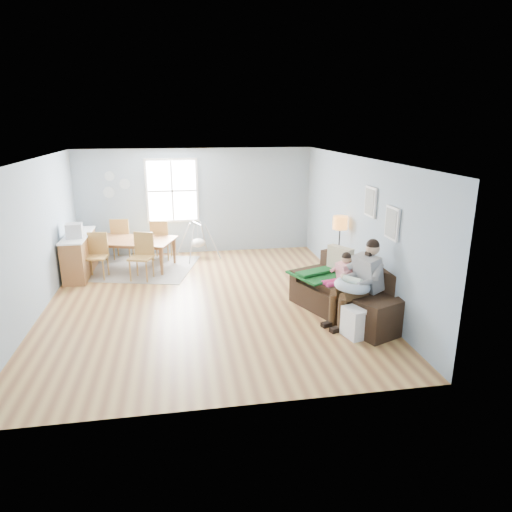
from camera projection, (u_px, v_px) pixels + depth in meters
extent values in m
cube|color=#935A34|center=(207.00, 302.00, 8.87)|extent=(8.40, 9.40, 0.08)
cube|color=white|center=(202.00, 142.00, 8.01)|extent=(8.40, 9.40, 0.60)
cube|color=#90A6BD|center=(194.00, 195.00, 12.88)|extent=(8.40, 0.08, 3.90)
cube|color=#90A6BD|center=(236.00, 354.00, 4.07)|extent=(8.40, 0.08, 3.90)
cube|color=#90A6BD|center=(412.00, 225.00, 9.15)|extent=(0.08, 9.40, 3.90)
cube|color=white|center=(172.00, 191.00, 11.57)|extent=(1.32, 0.06, 1.62)
cube|color=white|center=(172.00, 191.00, 11.55)|extent=(1.20, 0.02, 1.50)
cube|color=white|center=(172.00, 191.00, 11.54)|extent=(1.20, 0.03, 0.04)
cube|color=white|center=(172.00, 191.00, 11.54)|extent=(0.04, 0.03, 1.50)
cube|color=white|center=(392.00, 223.00, 7.42)|extent=(0.04, 0.44, 0.54)
cube|color=slate|center=(391.00, 223.00, 7.42)|extent=(0.01, 0.36, 0.46)
cube|color=white|center=(371.00, 202.00, 8.22)|extent=(0.04, 0.44, 0.54)
cube|color=slate|center=(369.00, 202.00, 8.21)|extent=(0.01, 0.36, 0.46)
cylinder|color=#AAC0CD|center=(110.00, 176.00, 11.22)|extent=(0.24, 0.02, 0.24)
cylinder|color=#AAC0CD|center=(125.00, 184.00, 11.33)|extent=(0.26, 0.02, 0.26)
cylinder|color=#AAC0CD|center=(109.00, 192.00, 11.33)|extent=(0.28, 0.02, 0.28)
cube|color=black|center=(348.00, 303.00, 8.13)|extent=(1.75, 2.44, 0.45)
cube|color=black|center=(365.00, 276.00, 8.19)|extent=(1.06, 2.15, 0.46)
cube|color=black|center=(394.00, 306.00, 7.22)|extent=(0.97, 0.57, 0.17)
cube|color=black|center=(313.00, 272.00, 8.87)|extent=(0.97, 0.57, 0.17)
cube|color=#155E23|center=(321.00, 274.00, 8.63)|extent=(1.28, 1.20, 0.04)
cube|color=beige|center=(340.00, 261.00, 8.59)|extent=(0.39, 0.54, 0.53)
cube|color=gray|center=(368.00, 273.00, 7.73)|extent=(0.51, 0.57, 0.64)
sphere|color=tan|center=(373.00, 248.00, 7.64)|extent=(0.23, 0.23, 0.23)
sphere|color=black|center=(373.00, 245.00, 7.62)|extent=(0.22, 0.22, 0.22)
cylinder|color=#321C12|center=(354.00, 296.00, 7.54)|extent=(0.52, 0.32, 0.17)
cylinder|color=#321C12|center=(345.00, 291.00, 7.73)|extent=(0.52, 0.32, 0.17)
cylinder|color=#321C12|center=(342.00, 315.00, 7.51)|extent=(0.14, 0.14, 0.56)
cylinder|color=#321C12|center=(333.00, 310.00, 7.71)|extent=(0.14, 0.14, 0.56)
cube|color=black|center=(337.00, 329.00, 7.54)|extent=(0.28, 0.19, 0.08)
cube|color=black|center=(328.00, 324.00, 7.73)|extent=(0.28, 0.19, 0.08)
torus|color=#C7DDF9|center=(352.00, 286.00, 7.61)|extent=(0.78, 0.77, 0.25)
cylinder|color=white|center=(353.00, 281.00, 7.58)|extent=(0.31, 0.34, 0.14)
sphere|color=tan|center=(344.00, 277.00, 7.71)|extent=(0.12, 0.12, 0.12)
cube|color=white|center=(344.00, 272.00, 8.17)|extent=(0.30, 0.32, 0.38)
sphere|color=tan|center=(346.00, 258.00, 8.11)|extent=(0.18, 0.18, 0.18)
sphere|color=black|center=(346.00, 257.00, 8.10)|extent=(0.17, 0.17, 0.17)
cylinder|color=#EB3985|center=(334.00, 284.00, 8.06)|extent=(0.32, 0.17, 0.09)
cylinder|color=#EB3985|center=(330.00, 282.00, 8.18)|extent=(0.32, 0.17, 0.09)
cylinder|color=#EB3985|center=(327.00, 295.00, 8.05)|extent=(0.08, 0.08, 0.31)
cylinder|color=#EB3985|center=(322.00, 292.00, 8.17)|extent=(0.08, 0.08, 0.31)
cylinder|color=black|center=(337.00, 284.00, 9.72)|extent=(0.26, 0.26, 0.03)
cylinder|color=black|center=(338.00, 255.00, 9.54)|extent=(0.03, 0.03, 1.30)
cylinder|color=orange|center=(340.00, 223.00, 9.34)|extent=(0.30, 0.30, 0.26)
cube|color=white|center=(359.00, 322.00, 7.34)|extent=(0.53, 0.49, 0.49)
cube|color=black|center=(349.00, 324.00, 7.26)|extent=(0.12, 0.33, 0.39)
cube|color=gray|center=(133.00, 268.00, 10.82)|extent=(3.25, 2.77, 0.01)
imported|color=brown|center=(132.00, 254.00, 10.73)|extent=(2.20, 1.65, 0.69)
cube|color=olive|center=(96.00, 257.00, 9.98)|extent=(0.51, 0.51, 0.04)
cube|color=olive|center=(98.00, 243.00, 10.10)|extent=(0.43, 0.10, 0.49)
cylinder|color=olive|center=(86.00, 270.00, 9.87)|extent=(0.04, 0.04, 0.48)
cylinder|color=olive|center=(104.00, 270.00, 9.88)|extent=(0.04, 0.04, 0.48)
cylinder|color=olive|center=(92.00, 265.00, 10.22)|extent=(0.04, 0.04, 0.48)
cylinder|color=olive|center=(108.00, 265.00, 10.23)|extent=(0.04, 0.04, 0.48)
cube|color=olive|center=(141.00, 258.00, 9.89)|extent=(0.59, 0.59, 0.04)
cube|color=olive|center=(144.00, 243.00, 10.01)|extent=(0.43, 0.18, 0.51)
cylinder|color=olive|center=(130.00, 271.00, 9.81)|extent=(0.04, 0.04, 0.50)
cylinder|color=olive|center=(147.00, 272.00, 9.76)|extent=(0.04, 0.04, 0.50)
cylinder|color=olive|center=(137.00, 266.00, 10.17)|extent=(0.04, 0.04, 0.50)
cylinder|color=olive|center=(153.00, 267.00, 10.11)|extent=(0.04, 0.04, 0.50)
cube|color=olive|center=(123.00, 239.00, 11.47)|extent=(0.53, 0.53, 0.05)
cube|color=olive|center=(120.00, 230.00, 11.18)|extent=(0.45, 0.10, 0.52)
cylinder|color=olive|center=(133.00, 246.00, 11.73)|extent=(0.04, 0.04, 0.51)
cylinder|color=olive|center=(118.00, 246.00, 11.72)|extent=(0.04, 0.04, 0.51)
cylinder|color=olive|center=(129.00, 250.00, 11.37)|extent=(0.04, 0.04, 0.51)
cylinder|color=olive|center=(114.00, 250.00, 11.35)|extent=(0.04, 0.04, 0.51)
cube|color=olive|center=(162.00, 240.00, 11.39)|extent=(0.55, 0.55, 0.04)
cube|color=olive|center=(159.00, 231.00, 11.11)|extent=(0.44, 0.13, 0.51)
cylinder|color=olive|center=(171.00, 248.00, 11.63)|extent=(0.04, 0.04, 0.50)
cylinder|color=olive|center=(157.00, 247.00, 11.64)|extent=(0.04, 0.04, 0.50)
cylinder|color=olive|center=(168.00, 252.00, 11.27)|extent=(0.04, 0.04, 0.50)
cylinder|color=olive|center=(153.00, 252.00, 11.28)|extent=(0.04, 0.04, 0.50)
cube|color=brown|center=(80.00, 255.00, 10.23)|extent=(0.47, 1.65, 0.91)
cube|color=white|center=(77.00, 235.00, 10.10)|extent=(0.51, 1.69, 0.04)
cube|color=#BBBBC0|center=(74.00, 231.00, 9.75)|extent=(0.36, 0.34, 0.31)
cube|color=black|center=(66.00, 231.00, 9.71)|extent=(0.05, 0.26, 0.22)
cylinder|color=#BBBBC0|center=(197.00, 223.00, 11.41)|extent=(0.21, 0.49, 0.04)
ellipsoid|color=beige|center=(198.00, 243.00, 11.55)|extent=(0.36, 0.36, 0.22)
cylinder|color=#BBBBC0|center=(198.00, 233.00, 11.48)|extent=(0.01, 0.01, 0.40)
cylinder|color=#BBBBC0|center=(192.00, 244.00, 11.16)|extent=(0.20, 0.41, 0.88)
cylinder|color=#BBBBC0|center=(213.00, 241.00, 11.43)|extent=(0.40, 0.22, 0.88)
cylinder|color=#BBBBC0|center=(183.00, 239.00, 11.63)|extent=(0.40, 0.22, 0.88)
cylinder|color=#BBBBC0|center=(204.00, 237.00, 11.90)|extent=(0.20, 0.41, 0.88)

